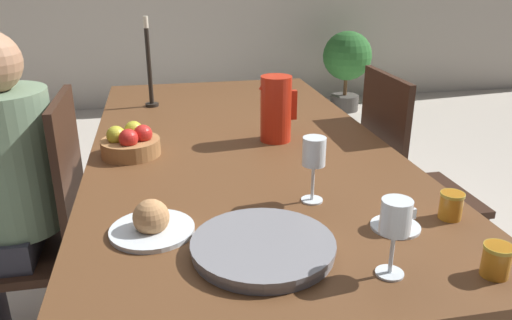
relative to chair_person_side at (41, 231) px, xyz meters
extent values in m
plane|color=beige|center=(0.70, 0.08, -0.50)|extent=(20.00, 20.00, 0.00)
cube|color=brown|center=(0.70, 0.08, 0.23)|extent=(1.04, 2.06, 0.03)
cylinder|color=brown|center=(0.24, 1.06, -0.14)|extent=(0.07, 0.07, 0.71)
cylinder|color=brown|center=(1.16, 1.06, -0.14)|extent=(0.07, 0.07, 0.71)
cylinder|color=#331E14|center=(0.11, 0.18, -0.29)|extent=(0.04, 0.04, 0.41)
cube|color=#331E14|center=(-0.08, 0.00, -0.07)|extent=(0.42, 0.42, 0.03)
cube|color=#331E14|center=(0.12, 0.00, 0.20)|extent=(0.03, 0.39, 0.52)
cylinder|color=#331E14|center=(1.67, 0.32, -0.29)|extent=(0.04, 0.04, 0.41)
cylinder|color=#331E14|center=(1.67, -0.05, -0.29)|extent=(0.04, 0.04, 0.41)
cylinder|color=#331E14|center=(1.30, 0.32, -0.29)|extent=(0.04, 0.04, 0.41)
cylinder|color=#331E14|center=(1.30, -0.05, -0.29)|extent=(0.04, 0.04, 0.41)
cube|color=#331E14|center=(1.48, 0.13, -0.07)|extent=(0.42, 0.42, 0.03)
cube|color=#331E14|center=(1.29, 0.13, 0.20)|extent=(0.03, 0.39, 0.52)
cylinder|color=slate|center=(-0.06, -0.01, 0.26)|extent=(0.30, 0.30, 0.46)
cylinder|color=red|center=(0.84, 0.09, 0.36)|extent=(0.11, 0.11, 0.24)
cube|color=red|center=(0.90, 0.09, 0.37)|extent=(0.02, 0.02, 0.11)
cone|color=red|center=(0.79, 0.09, 0.46)|extent=(0.04, 0.04, 0.04)
cylinder|color=white|center=(0.82, -0.43, 0.25)|extent=(0.06, 0.06, 0.00)
cylinder|color=white|center=(0.82, -0.43, 0.30)|extent=(0.01, 0.01, 0.10)
cylinder|color=white|center=(0.82, -0.43, 0.39)|extent=(0.06, 0.06, 0.08)
cylinder|color=white|center=(0.87, -0.80, 0.25)|extent=(0.06, 0.06, 0.00)
cylinder|color=white|center=(0.87, -0.80, 0.30)|extent=(0.01, 0.01, 0.09)
cylinder|color=white|center=(0.87, -0.80, 0.38)|extent=(0.06, 0.06, 0.07)
cylinder|color=orange|center=(0.87, -0.80, 0.36)|extent=(0.05, 0.05, 0.04)
cylinder|color=silver|center=(0.97, -0.62, 0.25)|extent=(0.12, 0.12, 0.01)
cylinder|color=silver|center=(0.97, -0.62, 0.28)|extent=(0.07, 0.07, 0.05)
cube|color=silver|center=(1.02, -0.62, 0.28)|extent=(0.01, 0.01, 0.03)
cylinder|color=gray|center=(0.63, -0.66, 0.25)|extent=(0.32, 0.32, 0.02)
cylinder|color=gray|center=(0.63, -0.66, 0.27)|extent=(0.32, 0.32, 0.01)
cylinder|color=silver|center=(0.39, -0.52, 0.25)|extent=(0.20, 0.20, 0.01)
sphere|color=tan|center=(0.39, -0.52, 0.28)|extent=(0.09, 0.09, 0.09)
cylinder|color=#C67A1E|center=(1.13, -0.60, 0.28)|extent=(0.06, 0.06, 0.07)
cylinder|color=gold|center=(1.13, -0.60, 0.31)|extent=(0.06, 0.06, 0.01)
cylinder|color=#C67A1E|center=(1.08, -0.84, 0.28)|extent=(0.06, 0.06, 0.07)
cylinder|color=gold|center=(1.08, -0.84, 0.31)|extent=(0.06, 0.06, 0.01)
cylinder|color=#9E6B3D|center=(0.32, 0.03, 0.27)|extent=(0.20, 0.20, 0.06)
sphere|color=red|center=(0.37, 0.02, 0.32)|extent=(0.06, 0.06, 0.06)
sphere|color=gold|center=(0.33, 0.07, 0.32)|extent=(0.06, 0.06, 0.06)
sphere|color=gold|center=(0.28, 0.03, 0.32)|extent=(0.06, 0.06, 0.06)
sphere|color=red|center=(0.32, -0.02, 0.32)|extent=(0.06, 0.06, 0.06)
cylinder|color=black|center=(0.39, 0.66, 0.25)|extent=(0.06, 0.06, 0.01)
cylinder|color=black|center=(0.39, 0.66, 0.43)|extent=(0.02, 0.02, 0.33)
cylinder|color=beige|center=(0.39, 0.66, 0.62)|extent=(0.02, 0.02, 0.05)
cylinder|color=#4C4742|center=(2.23, 2.95, -0.42)|extent=(0.28, 0.28, 0.15)
cylinder|color=brown|center=(2.23, 2.95, -0.25)|extent=(0.04, 0.04, 0.19)
sphere|color=#2D6B2D|center=(2.23, 2.95, 0.04)|extent=(0.47, 0.47, 0.47)
camera|label=1|loc=(0.43, -1.61, 0.84)|focal=35.00mm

